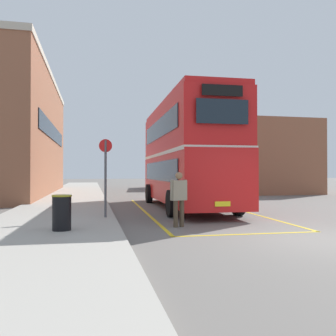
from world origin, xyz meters
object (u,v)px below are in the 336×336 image
Objects in this scene: pedestrian_boarding at (179,195)px; litter_bin at (62,213)px; double_decker_bus at (186,153)px; single_deck_bus at (169,172)px; bus_stop_sign at (105,170)px.

pedestrian_boarding reaches higher than litter_bin.
single_deck_bus is at bearing 80.02° from double_decker_bus.
double_decker_bus is 5.89m from pedestrian_boarding.
pedestrian_boarding is 0.63× the size of bus_stop_sign.
single_deck_bus is 9.30× the size of litter_bin.
bus_stop_sign is (1.21, 2.54, 1.12)m from litter_bin.
bus_stop_sign is (-3.77, -3.68, -0.79)m from double_decker_bus.
pedestrian_boarding is at bearing -107.05° from double_decker_bus.
bus_stop_sign is (-7.13, -22.80, 0.08)m from single_deck_bus.
single_deck_bus is 3.25× the size of bus_stop_sign.
single_deck_bus reaches higher than bus_stop_sign.
pedestrian_boarding is (-5.03, -24.55, -0.69)m from single_deck_bus.
double_decker_bus reaches higher than single_deck_bus.
double_decker_bus is 11.07× the size of litter_bin.
litter_bin is 3.03m from bus_stop_sign.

